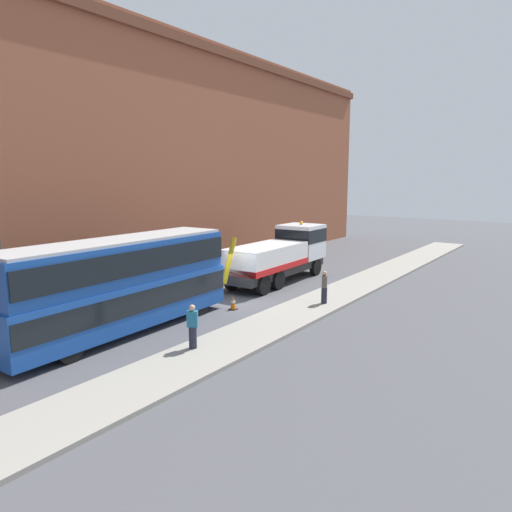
{
  "coord_description": "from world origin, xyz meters",
  "views": [
    {
      "loc": [
        -18.76,
        -15.3,
        6.54
      ],
      "look_at": [
        3.3,
        0.54,
        2.0
      ],
      "focal_mm": 32.48,
      "sensor_mm": 36.0,
      "label": 1
    }
  ],
  "objects_px": {
    "double_decker_bus": "(120,282)",
    "pedestrian_onlooker": "(193,327)",
    "recovery_tow_truck": "(281,254)",
    "traffic_cone_near_bus": "(233,303)",
    "pedestrian_bystander": "(324,287)"
  },
  "relations": [
    {
      "from": "double_decker_bus",
      "to": "traffic_cone_near_bus",
      "type": "bearing_deg",
      "value": -18.66
    },
    {
      "from": "recovery_tow_truck",
      "to": "double_decker_bus",
      "type": "xyz_separation_m",
      "value": [
        -12.62,
        -0.02,
        0.47
      ]
    },
    {
      "from": "double_decker_bus",
      "to": "pedestrian_bystander",
      "type": "relative_size",
      "value": 6.5
    },
    {
      "from": "double_decker_bus",
      "to": "pedestrian_onlooker",
      "type": "relative_size",
      "value": 6.5
    },
    {
      "from": "pedestrian_onlooker",
      "to": "pedestrian_bystander",
      "type": "bearing_deg",
      "value": -38.94
    },
    {
      "from": "recovery_tow_truck",
      "to": "pedestrian_bystander",
      "type": "bearing_deg",
      "value": -128.37
    },
    {
      "from": "recovery_tow_truck",
      "to": "double_decker_bus",
      "type": "distance_m",
      "value": 12.63
    },
    {
      "from": "double_decker_bus",
      "to": "traffic_cone_near_bus",
      "type": "height_order",
      "value": "double_decker_bus"
    },
    {
      "from": "double_decker_bus",
      "to": "traffic_cone_near_bus",
      "type": "distance_m",
      "value": 6.11
    },
    {
      "from": "recovery_tow_truck",
      "to": "traffic_cone_near_bus",
      "type": "height_order",
      "value": "recovery_tow_truck"
    },
    {
      "from": "double_decker_bus",
      "to": "pedestrian_onlooker",
      "type": "xyz_separation_m",
      "value": [
        0.1,
        -4.05,
        -1.25
      ]
    },
    {
      "from": "recovery_tow_truck",
      "to": "pedestrian_bystander",
      "type": "xyz_separation_m",
      "value": [
        -3.79,
        -5.12,
        -0.77
      ]
    },
    {
      "from": "pedestrian_onlooker",
      "to": "traffic_cone_near_bus",
      "type": "relative_size",
      "value": 2.38
    },
    {
      "from": "pedestrian_bystander",
      "to": "traffic_cone_near_bus",
      "type": "xyz_separation_m",
      "value": [
        -3.27,
        3.43,
        -0.64
      ]
    },
    {
      "from": "recovery_tow_truck",
      "to": "pedestrian_onlooker",
      "type": "distance_m",
      "value": 13.19
    }
  ]
}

